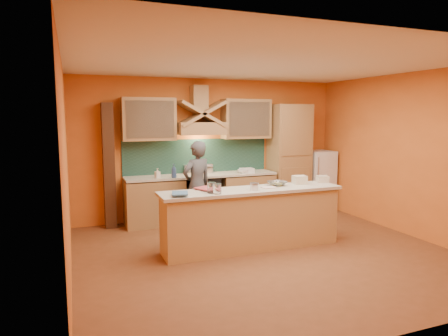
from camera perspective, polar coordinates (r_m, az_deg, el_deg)
name	(u,v)px	position (r m, az deg, el deg)	size (l,w,h in m)	color
floor	(266,253)	(6.21, 5.98, -12.00)	(5.50, 5.00, 0.01)	brown
ceiling	(268,64)	(5.90, 6.36, 14.59)	(5.50, 5.00, 0.01)	white
wall_back	(211,148)	(8.18, -1.85, 2.81)	(5.50, 0.02, 2.80)	orange
wall_front	(396,191)	(3.86, 23.35, -3.05)	(5.50, 0.02, 2.80)	orange
wall_left	(66,170)	(5.25, -21.63, -0.33)	(0.02, 5.00, 2.80)	orange
wall_right	(410,155)	(7.55, 25.09, 1.72)	(0.02, 5.00, 2.80)	orange
base_cabinet_left	(154,202)	(7.72, -9.91, -4.87)	(1.10, 0.60, 0.86)	#A77C4C
base_cabinet_right	(246,195)	(8.28, 3.13, -3.92)	(1.10, 0.60, 0.86)	#A77C4C
counter_top	(202,175)	(7.86, -3.18, -1.05)	(3.00, 0.62, 0.04)	beige
stove	(202,198)	(7.94, -3.15, -4.27)	(0.60, 0.58, 0.90)	black
backsplash	(197,156)	(8.09, -3.82, 1.68)	(3.00, 0.03, 0.70)	#1C3E36
range_hood	(201,128)	(7.83, -3.34, 5.67)	(0.92, 0.50, 0.24)	#A77C4C
hood_chimney	(199,98)	(7.93, -3.60, 9.88)	(0.30, 0.30, 0.50)	#A77C4C
upper_cabinet_left	(149,119)	(7.66, -10.72, 6.86)	(1.00, 0.35, 0.80)	#A77C4C
upper_cabinet_right	(246,119)	(8.25, 3.17, 7.01)	(1.00, 0.35, 0.80)	#A77C4C
pantry_column	(289,159)	(8.63, 9.24, 1.29)	(0.80, 0.60, 2.30)	#A77C4C
fridge	(318,180)	(9.09, 13.26, -1.68)	(0.58, 0.60, 1.30)	white
trim_column_left	(109,166)	(7.64, -16.14, 0.30)	(0.20, 0.30, 2.30)	#472816
island_body	(252,221)	(6.29, 3.97, -7.51)	(2.80, 0.55, 0.88)	tan
island_top	(252,190)	(6.19, 4.01, -3.21)	(2.90, 0.62, 0.05)	beige
person	(197,185)	(7.28, -3.89, -2.48)	(0.59, 0.39, 1.62)	#4C4C51
pot_large	(199,172)	(7.82, -3.63, -0.51)	(0.24, 0.24, 0.16)	silver
pot_small	(208,171)	(8.08, -2.28, -0.36)	(0.20, 0.20, 0.13)	#BBBAC2
soap_bottle_a	(157,173)	(7.48, -9.49, -0.73)	(0.08, 0.08, 0.18)	silver
soap_bottle_b	(174,171)	(7.45, -7.18, -0.42)	(0.10, 0.10, 0.26)	#304C86
bowl_back	(243,171)	(8.03, 2.78, -0.47)	(0.23, 0.23, 0.07)	white
dish_rack	(247,170)	(8.07, 3.27, -0.36)	(0.26, 0.21, 0.09)	silver
book_lower	(201,190)	(5.98, -3.31, -3.16)	(0.26, 0.35, 0.03)	#A73B3F
book_upper	(172,194)	(5.67, -7.44, -3.64)	(0.22, 0.31, 0.02)	#436B93
jar_large	(212,188)	(5.83, -1.79, -2.82)	(0.13, 0.13, 0.16)	silver
jar_small	(217,189)	(5.76, -0.98, -2.99)	(0.12, 0.12, 0.15)	silver
kitchen_scale	(254,187)	(6.06, 4.35, -2.77)	(0.11, 0.11, 0.09)	white
mixing_bowl	(277,183)	(6.51, 7.58, -2.18)	(0.29, 0.29, 0.07)	white
cloth	(269,187)	(6.28, 6.40, -2.77)	(0.21, 0.16, 0.01)	beige
grocery_bag_a	(300,180)	(6.71, 10.74, -1.67)	(0.21, 0.17, 0.14)	beige
grocery_bag_b	(323,179)	(6.94, 13.91, -1.55)	(0.19, 0.14, 0.11)	beige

